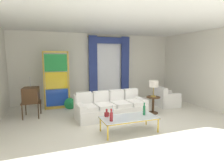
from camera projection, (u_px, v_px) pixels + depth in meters
name	position (u px, v px, depth m)	size (l,w,h in m)	color
ground_plane	(124.00, 121.00, 5.87)	(16.00, 16.00, 0.00)	silver
wall_rear	(97.00, 68.00, 8.50)	(8.00, 0.12, 3.00)	white
wall_right	(202.00, 69.00, 7.48)	(0.12, 7.00, 3.00)	white
ceiling_slab	(115.00, 25.00, 6.19)	(8.00, 7.60, 0.04)	white
curtained_window	(109.00, 62.00, 8.50)	(2.00, 0.17, 2.70)	white
couch_white_long	(111.00, 107.00, 6.29)	(2.39, 1.06, 0.86)	white
coffee_table	(129.00, 118.00, 4.97)	(1.49, 0.69, 0.41)	silver
bottle_blue_decanter	(111.00, 116.00, 4.62)	(0.08, 0.08, 0.32)	maroon
bottle_crystal_tall	(107.00, 114.00, 5.01)	(0.13, 0.13, 0.21)	maroon
bottle_amber_squat	(144.00, 110.00, 5.11)	(0.07, 0.07, 0.35)	#196B3D
bottle_ruby_flask	(112.00, 113.00, 4.85)	(0.06, 0.06, 0.34)	silver
vintage_tv	(31.00, 96.00, 6.16)	(0.62, 0.64, 1.35)	#472D19
armchair_white	(166.00, 99.00, 7.59)	(0.88, 0.87, 0.80)	white
stained_glass_divider	(57.00, 82.00, 7.13)	(0.95, 0.05, 2.20)	gold
peacock_figurine	(70.00, 104.00, 7.12)	(0.44, 0.60, 0.50)	beige
round_side_table	(153.00, 103.00, 6.64)	(0.48, 0.48, 0.59)	#472D19
table_lamp_brass	(154.00, 85.00, 6.55)	(0.32, 0.32, 0.57)	#B29338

